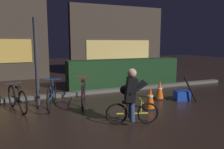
{
  "coord_description": "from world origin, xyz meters",
  "views": [
    {
      "loc": [
        -2.13,
        -5.03,
        1.8
      ],
      "look_at": [
        0.2,
        0.6,
        0.9
      ],
      "focal_mm": 34.96,
      "sensor_mm": 36.0,
      "label": 1
    }
  ],
  "objects_px": {
    "parked_bike_left_mid": "(17,98)",
    "traffic_cone_far": "(160,90)",
    "cyclist": "(131,96)",
    "parked_bike_center_right": "(83,93)",
    "parked_bike_center_left": "(52,95)",
    "blue_crate": "(182,95)",
    "street_post": "(37,64)",
    "closed_umbrella": "(190,89)",
    "traffic_cone_near": "(150,98)"
  },
  "relations": [
    {
      "from": "parked_bike_center_left",
      "to": "traffic_cone_near",
      "type": "bearing_deg",
      "value": -100.71
    },
    {
      "from": "closed_umbrella",
      "to": "parked_bike_left_mid",
      "type": "bearing_deg",
      "value": 26.58
    },
    {
      "from": "street_post",
      "to": "traffic_cone_near",
      "type": "relative_size",
      "value": 3.91
    },
    {
      "from": "traffic_cone_near",
      "to": "cyclist",
      "type": "bearing_deg",
      "value": -141.73
    },
    {
      "from": "parked_bike_left_mid",
      "to": "parked_bike_center_right",
      "type": "relative_size",
      "value": 0.87
    },
    {
      "from": "parked_bike_center_left",
      "to": "blue_crate",
      "type": "xyz_separation_m",
      "value": [
        3.87,
        -0.76,
        -0.2
      ]
    },
    {
      "from": "traffic_cone_near",
      "to": "cyclist",
      "type": "xyz_separation_m",
      "value": [
        -0.99,
        -0.78,
        0.33
      ]
    },
    {
      "from": "traffic_cone_near",
      "to": "parked_bike_left_mid",
      "type": "bearing_deg",
      "value": 159.6
    },
    {
      "from": "traffic_cone_far",
      "to": "blue_crate",
      "type": "xyz_separation_m",
      "value": [
        0.57,
        -0.38,
        -0.14
      ]
    },
    {
      "from": "parked_bike_left_mid",
      "to": "traffic_cone_far",
      "type": "xyz_separation_m",
      "value": [
        4.19,
        -0.46,
        -0.03
      ]
    },
    {
      "from": "traffic_cone_near",
      "to": "traffic_cone_far",
      "type": "xyz_separation_m",
      "value": [
        0.85,
        0.78,
        -0.01
      ]
    },
    {
      "from": "traffic_cone_far",
      "to": "closed_umbrella",
      "type": "relative_size",
      "value": 0.71
    },
    {
      "from": "traffic_cone_far",
      "to": "cyclist",
      "type": "distance_m",
      "value": 2.43
    },
    {
      "from": "traffic_cone_far",
      "to": "parked_bike_left_mid",
      "type": "bearing_deg",
      "value": 173.67
    },
    {
      "from": "parked_bike_left_mid",
      "to": "traffic_cone_near",
      "type": "height_order",
      "value": "parked_bike_left_mid"
    },
    {
      "from": "parked_bike_center_right",
      "to": "parked_bike_center_left",
      "type": "bearing_deg",
      "value": 101.7
    },
    {
      "from": "cyclist",
      "to": "parked_bike_center_right",
      "type": "bearing_deg",
      "value": 125.73
    },
    {
      "from": "traffic_cone_near",
      "to": "parked_bike_center_right",
      "type": "bearing_deg",
      "value": 145.69
    },
    {
      "from": "parked_bike_center_right",
      "to": "blue_crate",
      "type": "distance_m",
      "value": 3.08
    },
    {
      "from": "parked_bike_center_right",
      "to": "cyclist",
      "type": "distance_m",
      "value": 1.96
    },
    {
      "from": "blue_crate",
      "to": "closed_umbrella",
      "type": "bearing_deg",
      "value": -68.75
    },
    {
      "from": "parked_bike_center_left",
      "to": "traffic_cone_far",
      "type": "distance_m",
      "value": 3.33
    },
    {
      "from": "cyclist",
      "to": "closed_umbrella",
      "type": "bearing_deg",
      "value": 38.59
    },
    {
      "from": "parked_bike_center_left",
      "to": "parked_bike_center_right",
      "type": "bearing_deg",
      "value": -81.11
    },
    {
      "from": "parked_bike_center_left",
      "to": "traffic_cone_far",
      "type": "bearing_deg",
      "value": -81.99
    },
    {
      "from": "cyclist",
      "to": "traffic_cone_near",
      "type": "bearing_deg",
      "value": 56.48
    },
    {
      "from": "parked_bike_center_left",
      "to": "cyclist",
      "type": "xyz_separation_m",
      "value": [
        1.46,
        -1.94,
        0.28
      ]
    },
    {
      "from": "parked_bike_left_mid",
      "to": "traffic_cone_near",
      "type": "distance_m",
      "value": 3.57
    },
    {
      "from": "parked_bike_center_right",
      "to": "traffic_cone_far",
      "type": "relative_size",
      "value": 2.76
    },
    {
      "from": "traffic_cone_near",
      "to": "blue_crate",
      "type": "relative_size",
      "value": 1.43
    },
    {
      "from": "parked_bike_left_mid",
      "to": "cyclist",
      "type": "bearing_deg",
      "value": -149.05
    },
    {
      "from": "parked_bike_left_mid",
      "to": "traffic_cone_far",
      "type": "distance_m",
      "value": 4.22
    },
    {
      "from": "parked_bike_center_right",
      "to": "cyclist",
      "type": "relative_size",
      "value": 1.34
    },
    {
      "from": "street_post",
      "to": "parked_bike_center_left",
      "type": "xyz_separation_m",
      "value": [
        0.35,
        -0.14,
        -0.88
      ]
    },
    {
      "from": "cyclist",
      "to": "closed_umbrella",
      "type": "xyz_separation_m",
      "value": [
        2.51,
        0.93,
        -0.24
      ]
    },
    {
      "from": "traffic_cone_near",
      "to": "cyclist",
      "type": "distance_m",
      "value": 1.3
    },
    {
      "from": "traffic_cone_far",
      "to": "blue_crate",
      "type": "distance_m",
      "value": 0.7
    },
    {
      "from": "blue_crate",
      "to": "traffic_cone_far",
      "type": "bearing_deg",
      "value": 146.45
    },
    {
      "from": "cyclist",
      "to": "parked_bike_center_left",
      "type": "bearing_deg",
      "value": 145.21
    },
    {
      "from": "street_post",
      "to": "parked_bike_center_left",
      "type": "height_order",
      "value": "street_post"
    },
    {
      "from": "blue_crate",
      "to": "cyclist",
      "type": "xyz_separation_m",
      "value": [
        -2.41,
        -1.18,
        0.48
      ]
    },
    {
      "from": "parked_bike_center_right",
      "to": "traffic_cone_far",
      "type": "xyz_separation_m",
      "value": [
        2.42,
        -0.3,
        -0.07
      ]
    },
    {
      "from": "traffic_cone_far",
      "to": "street_post",
      "type": "bearing_deg",
      "value": 171.88
    },
    {
      "from": "parked_bike_left_mid",
      "to": "blue_crate",
      "type": "xyz_separation_m",
      "value": [
        4.76,
        -0.84,
        -0.17
      ]
    },
    {
      "from": "traffic_cone_near",
      "to": "blue_crate",
      "type": "height_order",
      "value": "traffic_cone_near"
    },
    {
      "from": "parked_bike_center_left",
      "to": "cyclist",
      "type": "relative_size",
      "value": 1.29
    },
    {
      "from": "parked_bike_left_mid",
      "to": "closed_umbrella",
      "type": "xyz_separation_m",
      "value": [
        4.86,
        -1.09,
        0.07
      ]
    },
    {
      "from": "traffic_cone_far",
      "to": "cyclist",
      "type": "height_order",
      "value": "cyclist"
    },
    {
      "from": "street_post",
      "to": "traffic_cone_far",
      "type": "distance_m",
      "value": 3.81
    },
    {
      "from": "parked_bike_center_left",
      "to": "parked_bike_center_right",
      "type": "distance_m",
      "value": 0.88
    }
  ]
}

